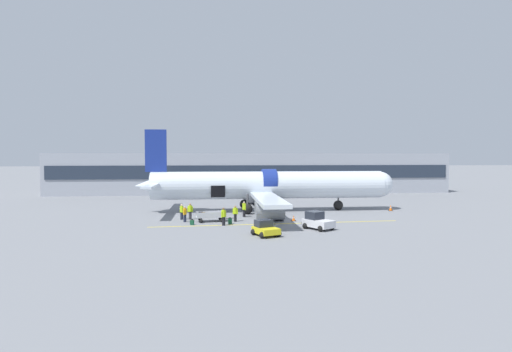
# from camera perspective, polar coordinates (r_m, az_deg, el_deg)

# --- Properties ---
(ground_plane) EXTENTS (500.00, 500.00, 0.00)m
(ground_plane) POSITION_cam_1_polar(r_m,az_deg,el_deg) (43.02, 3.98, -6.40)
(ground_plane) COLOR slate
(apron_marking_line) EXTENTS (25.87, 1.49, 0.01)m
(apron_marking_line) POSITION_cam_1_polar(r_m,az_deg,el_deg) (41.10, 3.11, -6.83)
(apron_marking_line) COLOR yellow
(apron_marking_line) RESTS_ON ground_plane
(terminal_strip) EXTENTS (73.81, 10.80, 7.44)m
(terminal_strip) POSITION_cam_1_polar(r_m,az_deg,el_deg) (76.97, -0.49, 0.46)
(terminal_strip) COLOR #9EA3AD
(terminal_strip) RESTS_ON ground_plane
(airplane) EXTENTS (32.66, 29.06, 10.15)m
(airplane) POSITION_cam_1_polar(r_m,az_deg,el_deg) (50.14, 1.34, -1.50)
(airplane) COLOR silver
(airplane) RESTS_ON ground_plane
(baggage_tug_lead) EXTENTS (2.93, 3.34, 1.65)m
(baggage_tug_lead) POSITION_cam_1_polar(r_m,az_deg,el_deg) (38.48, 8.76, -6.45)
(baggage_tug_lead) COLOR silver
(baggage_tug_lead) RESTS_ON ground_plane
(baggage_tug_mid) EXTENTS (2.60, 2.90, 1.35)m
(baggage_tug_mid) POSITION_cam_1_polar(r_m,az_deg,el_deg) (34.93, 1.34, -7.57)
(baggage_tug_mid) COLOR yellow
(baggage_tug_mid) RESTS_ON ground_plane
(baggage_cart_loading) EXTENTS (4.05, 2.04, 1.06)m
(baggage_cart_loading) POSITION_cam_1_polar(r_m,az_deg,el_deg) (42.63, -6.43, -5.79)
(baggage_cart_loading) COLOR #B7BABF
(baggage_cart_loading) RESTS_ON ground_plane
(ground_crew_loader_a) EXTENTS (0.55, 0.59, 1.77)m
(ground_crew_loader_a) POSITION_cam_1_polar(r_m,az_deg,el_deg) (45.46, -1.71, -4.71)
(ground_crew_loader_a) COLOR black
(ground_crew_loader_a) RESTS_ON ground_plane
(ground_crew_loader_b) EXTENTS (0.58, 0.58, 1.80)m
(ground_crew_loader_b) POSITION_cam_1_polar(r_m,az_deg,el_deg) (40.05, -4.65, -5.72)
(ground_crew_loader_b) COLOR black
(ground_crew_loader_b) RESTS_ON ground_plane
(ground_crew_driver) EXTENTS (0.47, 0.58, 1.66)m
(ground_crew_driver) POSITION_cam_1_polar(r_m,az_deg,el_deg) (42.66, -10.13, -5.33)
(ground_crew_driver) COLOR #1E2338
(ground_crew_driver) RESTS_ON ground_plane
(ground_crew_supervisor) EXTENTS (0.49, 0.59, 1.71)m
(ground_crew_supervisor) POSITION_cam_1_polar(r_m,az_deg,el_deg) (44.33, -10.57, -4.99)
(ground_crew_supervisor) COLOR #1E2338
(ground_crew_supervisor) RESTS_ON ground_plane
(ground_crew_helper) EXTENTS (0.61, 0.41, 1.77)m
(ground_crew_helper) POSITION_cam_1_polar(r_m,az_deg,el_deg) (44.33, -9.39, -4.94)
(ground_crew_helper) COLOR #2D2D33
(ground_crew_helper) RESTS_ON ground_plane
(ground_crew_marshal) EXTENTS (0.58, 0.50, 1.69)m
(ground_crew_marshal) POSITION_cam_1_polar(r_m,az_deg,el_deg) (42.34, -2.98, -5.32)
(ground_crew_marshal) COLOR black
(ground_crew_marshal) RESTS_ON ground_plane
(suitcase_on_tarmac_upright) EXTENTS (0.40, 0.30, 0.69)m
(suitcase_on_tarmac_upright) POSITION_cam_1_polar(r_m,az_deg,el_deg) (40.88, -3.73, -6.47)
(suitcase_on_tarmac_upright) COLOR #14472D
(suitcase_on_tarmac_upright) RESTS_ON ground_plane
(suitcase_on_tarmac_spare) EXTENTS (0.43, 0.31, 0.60)m
(suitcase_on_tarmac_spare) POSITION_cam_1_polar(r_m,az_deg,el_deg) (40.83, -9.12, -6.57)
(suitcase_on_tarmac_spare) COLOR #14472D
(suitcase_on_tarmac_spare) RESTS_ON ground_plane
(safety_cone_nose) EXTENTS (0.56, 0.56, 0.74)m
(safety_cone_nose) POSITION_cam_1_polar(r_m,az_deg,el_deg) (53.50, 18.67, -4.35)
(safety_cone_nose) COLOR black
(safety_cone_nose) RESTS_ON ground_plane
(safety_cone_engine_left) EXTENTS (0.48, 0.48, 0.68)m
(safety_cone_engine_left) POSITION_cam_1_polar(r_m,az_deg,el_deg) (34.98, 2.93, -8.01)
(safety_cone_engine_left) COLOR black
(safety_cone_engine_left) RESTS_ON ground_plane
(safety_cone_wingtip) EXTENTS (0.52, 0.52, 0.60)m
(safety_cone_wingtip) POSITION_cam_1_polar(r_m,az_deg,el_deg) (42.97, 5.40, -6.04)
(safety_cone_wingtip) COLOR black
(safety_cone_wingtip) RESTS_ON ground_plane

